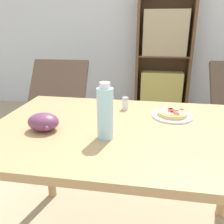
% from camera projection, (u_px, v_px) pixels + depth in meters
% --- Properties ---
extents(wall_back, '(8.00, 0.05, 2.60)m').
position_uv_depth(wall_back, '(151.00, 20.00, 3.32)').
color(wall_back, silver).
rests_on(wall_back, ground_plane).
extents(dining_table, '(1.34, 0.87, 0.78)m').
position_uv_depth(dining_table, '(129.00, 146.00, 1.16)').
color(dining_table, tan).
rests_on(dining_table, ground_plane).
extents(pizza_on_plate, '(0.21, 0.21, 0.04)m').
position_uv_depth(pizza_on_plate, '(172.00, 114.00, 1.25)').
color(pizza_on_plate, white).
rests_on(pizza_on_plate, dining_table).
extents(grape_bunch, '(0.14, 0.12, 0.08)m').
position_uv_depth(grape_bunch, '(43.00, 122.00, 1.08)').
color(grape_bunch, '#6B3856').
rests_on(grape_bunch, dining_table).
extents(drink_bottle, '(0.07, 0.07, 0.24)m').
position_uv_depth(drink_bottle, '(105.00, 113.00, 0.99)').
color(drink_bottle, '#A3DBEA').
rests_on(drink_bottle, dining_table).
extents(salt_shaker, '(0.04, 0.04, 0.07)m').
position_uv_depth(salt_shaker, '(125.00, 103.00, 1.36)').
color(salt_shaker, white).
rests_on(salt_shaker, dining_table).
extents(lounge_chair_near, '(0.64, 0.78, 0.88)m').
position_uv_depth(lounge_chair_near, '(55.00, 121.00, 2.50)').
color(lounge_chair_near, slate).
rests_on(lounge_chair_near, ground_plane).
extents(bookshelf, '(0.75, 0.30, 1.67)m').
position_uv_depth(bookshelf, '(163.00, 61.00, 3.31)').
color(bookshelf, brown).
rests_on(bookshelf, ground_plane).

